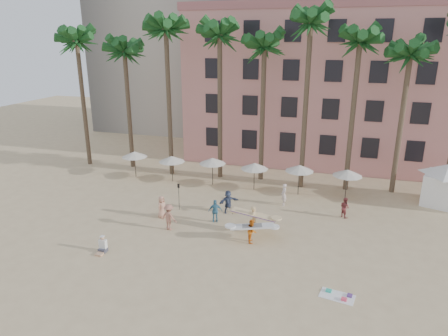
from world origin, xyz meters
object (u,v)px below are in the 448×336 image
at_px(carrier_yellow, 254,218).
at_px(carrier_white, 252,230).
at_px(pink_hotel, 353,87).
at_px(cabana, 446,181).

height_order(carrier_yellow, carrier_white, carrier_yellow).
xyz_separation_m(pink_hotel, cabana, (7.74, -12.42, -5.93)).
xyz_separation_m(cabana, carrier_white, (-13.74, -10.75, -1.18)).
bearing_deg(cabana, pink_hotel, 121.93).
bearing_deg(pink_hotel, carrier_white, -104.51).
bearing_deg(cabana, carrier_yellow, -146.19).
distance_m(pink_hotel, cabana, 15.79).
relative_size(cabana, carrier_yellow, 1.75).
bearing_deg(carrier_white, cabana, 38.05).
distance_m(pink_hotel, carrier_yellow, 23.64).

